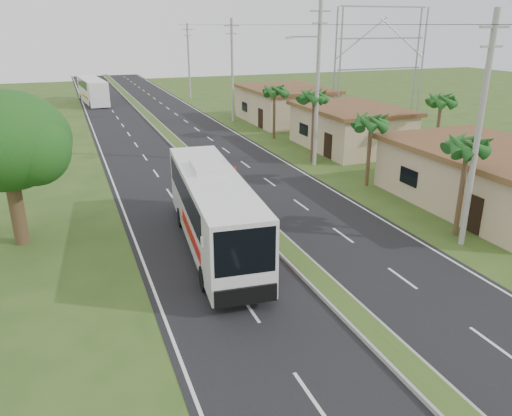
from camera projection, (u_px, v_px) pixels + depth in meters
name	position (u px, v px, depth m)	size (l,w,h in m)	color
ground	(331.00, 293.00, 20.33)	(180.00, 180.00, 0.00)	#304D1C
road_asphalt	(202.00, 169.00, 37.86)	(14.00, 160.00, 0.02)	black
median_strip	(202.00, 168.00, 37.83)	(1.20, 160.00, 0.18)	gray
lane_edge_left	(111.00, 178.00, 35.61)	(0.12, 160.00, 0.01)	silver
lane_edge_right	(283.00, 161.00, 40.11)	(0.12, 160.00, 0.01)	silver
shop_near	(490.00, 177.00, 29.67)	(8.60, 12.60, 3.52)	tan
shop_mid	(350.00, 127.00, 43.67)	(7.60, 10.60, 3.67)	tan
shop_far	(285.00, 104.00, 55.92)	(8.60, 11.60, 3.82)	tan
palm_verge_a	(468.00, 146.00, 24.34)	(2.40, 2.40, 5.45)	#473321
palm_verge_b	(371.00, 122.00, 32.50)	(2.40, 2.40, 5.05)	#473321
palm_verge_c	(314.00, 97.00, 38.17)	(2.40, 2.40, 5.85)	#473321
palm_verge_d	(274.00, 90.00, 46.42)	(2.40, 2.40, 5.25)	#473321
palm_behind_shop	(441.00, 100.00, 37.65)	(2.40, 2.40, 5.65)	#473321
shade_tree	(3.00, 144.00, 23.31)	(6.30, 6.00, 7.54)	#473321
utility_pole_a	(478.00, 131.00, 22.98)	(1.60, 0.28, 11.00)	gray
utility_pole_b	(317.00, 83.00, 36.79)	(3.20, 0.28, 12.00)	gray
utility_pole_c	(232.00, 70.00, 54.53)	(1.60, 0.28, 11.00)	gray
utility_pole_d	(189.00, 61.00, 72.15)	(1.60, 0.28, 10.50)	gray
billboard_lattice	(380.00, 60.00, 51.65)	(10.18, 1.18, 12.07)	gray
coach_bus_main	(213.00, 206.00, 23.70)	(3.70, 12.48, 3.98)	white
coach_bus_far	(93.00, 89.00, 69.04)	(3.44, 11.56, 3.32)	white
motorcyclist	(234.00, 190.00, 30.40)	(1.82, 0.85, 2.31)	black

